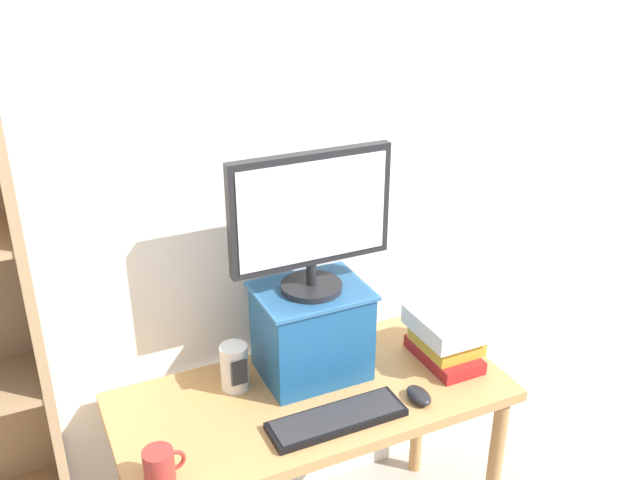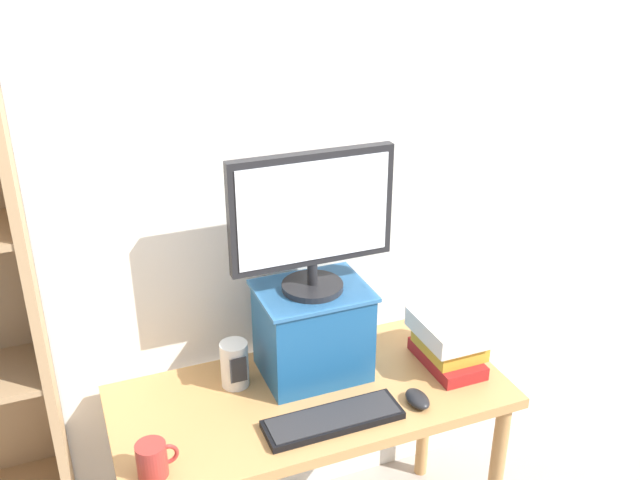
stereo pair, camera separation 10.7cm
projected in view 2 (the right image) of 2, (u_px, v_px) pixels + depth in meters
name	position (u px, v px, depth m)	size (l,w,h in m)	color
back_wall	(269.00, 185.00, 2.33)	(7.00, 0.08, 2.60)	silver
desk	(311.00, 416.00, 2.30)	(1.25, 0.57, 0.73)	#B7844C
riser_box	(313.00, 329.00, 2.30)	(0.35, 0.28, 0.31)	#195189
computer_monitor	(312.00, 218.00, 2.13)	(0.52, 0.19, 0.45)	black
keyboard	(333.00, 419.00, 2.12)	(0.42, 0.13, 0.02)	black
computer_mouse	(417.00, 399.00, 2.20)	(0.06, 0.10, 0.04)	black
book_stack	(448.00, 340.00, 2.37)	(0.20, 0.27, 0.17)	maroon
coffee_mug	(153.00, 459.00, 1.91)	(0.12, 0.08, 0.10)	#9E2D28
desk_speaker	(235.00, 364.00, 2.27)	(0.09, 0.09, 0.15)	silver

